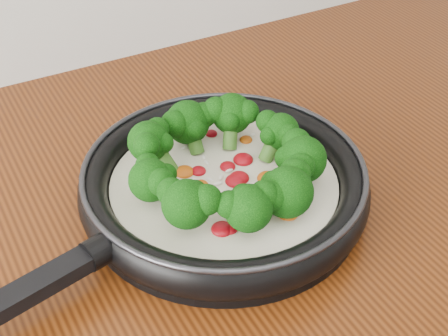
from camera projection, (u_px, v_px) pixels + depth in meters
skillet at (223, 182)px, 0.70m from camera, size 0.51×0.37×0.09m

